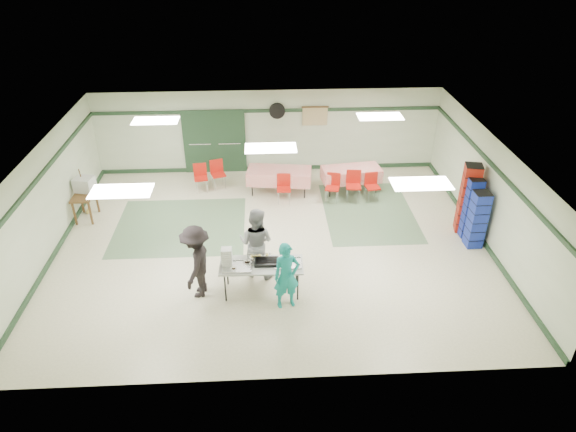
{
  "coord_description": "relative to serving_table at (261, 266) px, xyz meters",
  "views": [
    {
      "loc": [
        -0.19,
        -11.12,
        7.4
      ],
      "look_at": [
        0.39,
        -0.3,
        1.0
      ],
      "focal_mm": 32.0,
      "sensor_mm": 36.0,
      "label": 1
    }
  ],
  "objects": [
    {
      "name": "volunteer_teal",
      "position": [
        0.53,
        -0.47,
        0.07
      ],
      "size": [
        0.64,
        0.5,
        1.56
      ],
      "primitive_type": "imported",
      "rotation": [
        0.0,
        0.0,
        0.24
      ],
      "color": "teal",
      "rests_on": "floor"
    },
    {
      "name": "crate_stack_blue_b",
      "position": [
        5.44,
        2.09,
        0.13
      ],
      "size": [
        0.37,
        0.37,
        1.69
      ],
      "primitive_type": "cube",
      "rotation": [
        0.0,
        0.0,
        -0.0
      ],
      "color": "navy",
      "rests_on": "floor"
    },
    {
      "name": "wall_front",
      "position": [
        0.29,
        -2.54,
        0.63
      ],
      "size": [
        11.0,
        0.0,
        11.0
      ],
      "primitive_type": "plane",
      "rotation": [
        -1.57,
        0.0,
        0.0
      ],
      "color": "beige",
      "rests_on": "floor"
    },
    {
      "name": "chair_c",
      "position": [
        3.3,
        4.24,
        -0.2
      ],
      "size": [
        0.45,
        0.45,
        0.84
      ],
      "rotation": [
        0.0,
        0.0,
        0.15
      ],
      "color": "red",
      "rests_on": "floor"
    },
    {
      "name": "double_door_left",
      "position": [
        -1.91,
        6.4,
        0.33
      ],
      "size": [
        0.9,
        0.06,
        2.1
      ],
      "primitive_type": "cube",
      "color": "gray",
      "rests_on": "floor"
    },
    {
      "name": "chair_loose_b",
      "position": [
        -1.82,
        5.09,
        -0.19
      ],
      "size": [
        0.45,
        0.45,
        0.86
      ],
      "rotation": [
        0.0,
        0.0,
        0.15
      ],
      "color": "red",
      "rests_on": "floor"
    },
    {
      "name": "double_door_right",
      "position": [
        -0.96,
        6.4,
        0.33
      ],
      "size": [
        0.9,
        0.06,
        2.1
      ],
      "primitive_type": "cube",
      "color": "gray",
      "rests_on": "floor"
    },
    {
      "name": "dining_table_a",
      "position": [
        2.78,
        4.81,
        -0.15
      ],
      "size": [
        1.84,
        0.99,
        0.77
      ],
      "rotation": [
        0.0,
        0.0,
        0.13
      ],
      "color": "red",
      "rests_on": "floor"
    },
    {
      "name": "chair_loose_a",
      "position": [
        -1.32,
        5.29,
        -0.17
      ],
      "size": [
        0.52,
        0.52,
        0.88
      ],
      "rotation": [
        0.0,
        0.0,
        0.32
      ],
      "color": "red",
      "rests_on": "floor"
    },
    {
      "name": "wall_back",
      "position": [
        0.29,
        6.46,
        0.63
      ],
      "size": [
        11.0,
        0.0,
        11.0
      ],
      "primitive_type": "plane",
      "rotation": [
        1.57,
        0.0,
        0.0
      ],
      "color": "beige",
      "rests_on": "floor"
    },
    {
      "name": "office_printer",
      "position": [
        -4.86,
        3.79,
        0.23
      ],
      "size": [
        0.58,
        0.53,
        0.39
      ],
      "primitive_type": "cube",
      "rotation": [
        0.0,
        0.0,
        -0.22
      ],
      "color": "beige",
      "rests_on": "printer_table"
    },
    {
      "name": "green_patch_a",
      "position": [
        -2.21,
        2.96,
        -0.71
      ],
      "size": [
        3.5,
        3.0,
        0.01
      ],
      "primitive_type": "cube",
      "color": "#637E5C",
      "rests_on": "floor"
    },
    {
      "name": "scroll_banner",
      "position": [
        1.79,
        6.4,
        1.13
      ],
      "size": [
        0.8,
        0.02,
        0.6
      ],
      "primitive_type": "cube",
      "color": "tan",
      "rests_on": "wall_back"
    },
    {
      "name": "printer_table",
      "position": [
        -4.86,
        3.53,
        -0.08
      ],
      "size": [
        0.54,
        0.83,
        0.74
      ],
      "rotation": [
        0.0,
        0.0,
        0.0
      ],
      "color": "brown",
      "rests_on": "floor"
    },
    {
      "name": "floor",
      "position": [
        0.29,
        1.96,
        -0.72
      ],
      "size": [
        11.0,
        11.0,
        0.0
      ],
      "primitive_type": "plane",
      "color": "beige",
      "rests_on": "ground"
    },
    {
      "name": "wall_fan",
      "position": [
        0.59,
        6.4,
        1.33
      ],
      "size": [
        0.5,
        0.1,
        0.5
      ],
      "primitive_type": "cylinder",
      "rotation": [
        1.57,
        0.0,
        0.0
      ],
      "color": "black",
      "rests_on": "wall_back"
    },
    {
      "name": "sheet_tray_left",
      "position": [
        -0.52,
        -0.08,
        0.06
      ],
      "size": [
        0.64,
        0.49,
        0.02
      ],
      "primitive_type": "cube",
      "rotation": [
        0.0,
        0.0,
        -0.03
      ],
      "color": "silver",
      "rests_on": "serving_table"
    },
    {
      "name": "crate_stack_red",
      "position": [
        5.44,
        2.35,
        0.25
      ],
      "size": [
        0.5,
        0.5,
        1.93
      ],
      "primitive_type": "cube",
      "rotation": [
        0.0,
        0.0,
        -0.21
      ],
      "color": "maroon",
      "rests_on": "floor"
    },
    {
      "name": "door_frame",
      "position": [
        -1.44,
        6.38,
        0.33
      ],
      "size": [
        2.0,
        0.03,
        2.15
      ],
      "primitive_type": "cube",
      "color": "#1F3A23",
      "rests_on": "floor"
    },
    {
      "name": "crate_stack_blue_a",
      "position": [
        5.44,
        1.6,
        0.06
      ],
      "size": [
        0.4,
        0.4,
        1.54
      ],
      "primitive_type": "cube",
      "rotation": [
        0.0,
        0.0,
        0.02
      ],
      "color": "navy",
      "rests_on": "floor"
    },
    {
      "name": "trim_right",
      "position": [
        5.76,
        1.96,
        1.33
      ],
      "size": [
        0.06,
        9.0,
        0.1
      ],
      "primitive_type": "cube",
      "rotation": [
        0.0,
        0.0,
        1.57
      ],
      "color": "#1F3A23",
      "rests_on": "wall_back"
    },
    {
      "name": "foam_box_stack",
      "position": [
        -0.74,
        0.03,
        0.25
      ],
      "size": [
        0.23,
        0.21,
        0.42
      ],
      "primitive_type": "cube",
      "rotation": [
        0.0,
        0.0,
        -0.03
      ],
      "color": "white",
      "rests_on": "serving_table"
    },
    {
      "name": "trim_back",
      "position": [
        0.29,
        6.43,
        1.33
      ],
      "size": [
        11.0,
        0.06,
        0.1
      ],
      "primitive_type": "cube",
      "color": "#1F3A23",
      "rests_on": "wall_back"
    },
    {
      "name": "sheet_tray_mid",
      "position": [
        -0.05,
        0.16,
        0.06
      ],
      "size": [
        0.56,
        0.43,
        0.02
      ],
      "primitive_type": "cube",
      "rotation": [
        0.0,
        0.0,
        -0.03
      ],
      "color": "silver",
      "rests_on": "serving_table"
    },
    {
      "name": "baking_pan",
      "position": [
        0.11,
        0.03,
        0.08
      ],
      "size": [
        0.54,
        0.34,
        0.08
      ],
      "primitive_type": "cube",
      "rotation": [
        0.0,
        0.0,
        -0.03
      ],
      "color": "black",
      "rests_on": "serving_table"
    },
    {
      "name": "trim_left",
      "position": [
        -5.18,
        1.96,
        1.33
      ],
      "size": [
        0.06,
        9.0,
        0.1
      ],
      "primitive_type": "cube",
      "rotation": [
        0.0,
        0.0,
        1.57
      ],
      "color": "#1F3A23",
      "rests_on": "wall_back"
    },
    {
      "name": "volunteer_dark",
      "position": [
        -1.41,
        0.01,
        0.16
      ],
      "size": [
        0.81,
        1.21,
        1.75
      ],
      "primitive_type": "imported",
      "rotation": [
        0.0,
        0.0,
        -1.73
      ],
      "color": "black",
      "rests_on": "floor"
    },
    {
      "name": "ceiling",
      "position": [
        0.29,
        1.96,
        1.98
      ],
      "size": [
        11.0,
        11.0,
        0.0
      ],
      "primitive_type": "plane",
      "rotation": [
        3.14,
        0.0,
        0.0
      ],
      "color": "silver",
      "rests_on": "wall_back"
    },
    {
      "name": "broom",
      "position": [
        -4.94,
        3.92,
        -0.01
      ],
      "size": [
        0.06,
        0.22,
        1.35
      ],
      "primitive_type": "cylinder",
      "rotation": [
        0.14,
        0.0,
        -0.14
      ],
      "color": "brown",
      "rests_on": "floor"
    },
    {
      "name": "serving_table",
      "position": [
        0.0,
        0.0,
        0.0
      ],
      "size": [
        1.85,
        0.79,
        0.76
      ],
      "rotation": [
        0.0,
        0.0,
        -0.03
      ],
      "color": "beige",
      "rests_on": "floor"
    },
    {
      "name": "chair_b",
      "position": [
        2.14,
        4.24,
        -0.19
      ],
      "size": [
        0.49,
        0.49,
        0.85
      ],
      "rotation": [
        0.0,
        0.0,
        -0.27
      ],
      "color": "red",
      "rests_on": "floor"
    },
    {
      "name": "volunteer_grey",
      "position": [
        -0.11,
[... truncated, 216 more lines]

